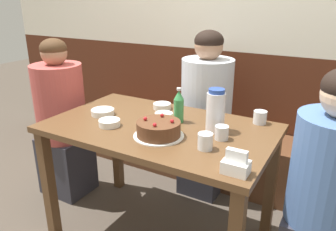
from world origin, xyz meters
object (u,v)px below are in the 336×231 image
(bench_seat, at_px, (211,154))
(glass_tumbler_short, at_px, (260,117))
(person_teal_shirt, at_px, (62,122))
(glass_water_tall, at_px, (222,133))
(person_grey_tee, at_px, (327,195))
(water_pitcher, at_px, (216,111))
(glass_shot_small, at_px, (205,141))
(person_pale_blue_shirt, at_px, (206,116))
(bowl_side_dish, at_px, (103,112))
(bowl_soup_white, at_px, (162,106))
(napkin_holder, at_px, (236,165))
(bowl_rice_small, at_px, (109,123))
(soju_bottle, at_px, (179,106))
(bowl_sauce_shallow, at_px, (164,115))
(birthday_cake, at_px, (159,129))

(bench_seat, distance_m, glass_tumbler_short, 0.91)
(glass_tumbler_short, relative_size, person_teal_shirt, 0.06)
(glass_water_tall, relative_size, person_grey_tee, 0.06)
(bench_seat, relative_size, water_pitcher, 10.64)
(bench_seat, height_order, glass_tumbler_short, glass_tumbler_short)
(glass_tumbler_short, bearing_deg, glass_shot_small, -106.49)
(person_teal_shirt, bearing_deg, person_pale_blue_shirt, 31.00)
(bowl_side_dish, bearing_deg, person_teal_shirt, 167.16)
(bowl_soup_white, height_order, person_grey_tee, person_grey_tee)
(bench_seat, distance_m, glass_shot_small, 1.19)
(napkin_holder, relative_size, glass_tumbler_short, 1.45)
(glass_shot_small, xyz_separation_m, person_pale_blue_shirt, (-0.33, 0.79, -0.19))
(person_teal_shirt, bearing_deg, bowl_rice_small, -19.90)
(glass_water_tall, height_order, glass_shot_small, glass_shot_small)
(glass_tumbler_short, bearing_deg, bowl_soup_white, -174.81)
(bowl_rice_small, bearing_deg, glass_tumbler_short, 32.39)
(glass_tumbler_short, bearing_deg, person_pale_blue_shirt, 145.30)
(soju_bottle, height_order, glass_shot_small, soju_bottle)
(bench_seat, distance_m, bowl_sauce_shallow, 0.90)
(napkin_holder, height_order, glass_shot_small, napkin_holder)
(napkin_holder, bearing_deg, person_pale_blue_shirt, 119.77)
(soju_bottle, height_order, person_teal_shirt, person_teal_shirt)
(bench_seat, bearing_deg, glass_tumbler_short, -46.67)
(bench_seat, bearing_deg, bowl_rice_small, -103.81)
(soju_bottle, bearing_deg, birthday_cake, -87.93)
(person_grey_tee, bearing_deg, water_pitcher, -6.36)
(napkin_holder, bearing_deg, glass_shot_small, 144.13)
(bowl_side_dish, height_order, person_teal_shirt, person_teal_shirt)
(water_pitcher, height_order, bowl_soup_white, water_pitcher)
(birthday_cake, xyz_separation_m, bowl_rice_small, (-0.32, -0.01, -0.02))
(bowl_soup_white, relative_size, person_pale_blue_shirt, 0.09)
(bench_seat, distance_m, water_pitcher, 1.04)
(birthday_cake, bearing_deg, bowl_sauce_shallow, 115.05)
(bowl_side_dish, xyz_separation_m, person_pale_blue_shirt, (0.41, 0.66, -0.16))
(glass_water_tall, height_order, person_teal_shirt, person_teal_shirt)
(bowl_side_dish, relative_size, glass_shot_small, 1.77)
(bench_seat, height_order, glass_shot_small, glass_shot_small)
(glass_tumbler_short, xyz_separation_m, person_teal_shirt, (-1.38, -0.22, -0.22))
(soju_bottle, bearing_deg, bowl_rice_small, -140.80)
(bowl_side_dish, distance_m, person_grey_tee, 1.30)
(bowl_soup_white, height_order, bowl_sauce_shallow, bowl_soup_white)
(person_teal_shirt, distance_m, person_grey_tee, 1.79)
(birthday_cake, xyz_separation_m, napkin_holder, (0.47, -0.16, -0.00))
(bench_seat, distance_m, bowl_soup_white, 0.81)
(bench_seat, relative_size, person_grey_tee, 2.12)
(bowl_soup_white, relative_size, bowl_rice_small, 0.95)
(glass_tumbler_short, bearing_deg, bowl_sauce_shallow, -160.00)
(bowl_sauce_shallow, xyz_separation_m, glass_tumbler_short, (0.53, 0.19, 0.02))
(bench_seat, bearing_deg, birthday_cake, -85.42)
(person_teal_shirt, bearing_deg, person_grey_tee, -2.42)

